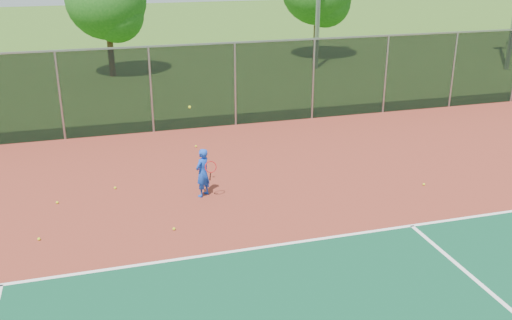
# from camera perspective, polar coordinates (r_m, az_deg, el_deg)

# --- Properties ---
(ground) EXTENTS (120.00, 120.00, 0.00)m
(ground) POSITION_cam_1_polar(r_m,az_deg,el_deg) (10.90, 14.18, -14.85)
(ground) COLOR #315718
(ground) RESTS_ON ground
(court_apron) EXTENTS (30.00, 20.00, 0.02)m
(court_apron) POSITION_cam_1_polar(r_m,az_deg,el_deg) (12.36, 9.58, -9.80)
(court_apron) COLOR maroon
(court_apron) RESTS_ON ground
(fence_back) EXTENTS (30.00, 0.06, 3.03)m
(fence_back) POSITION_cam_1_polar(r_m,az_deg,el_deg) (20.64, -2.10, 7.66)
(fence_back) COLOR black
(fence_back) RESTS_ON court_apron
(tennis_player) EXTENTS (0.59, 0.69, 2.45)m
(tennis_player) POSITION_cam_1_polar(r_m,az_deg,el_deg) (14.89, -5.36, -1.25)
(tennis_player) COLOR blue
(tennis_player) RESTS_ON court_apron
(practice_ball_0) EXTENTS (0.07, 0.07, 0.07)m
(practice_ball_0) POSITION_cam_1_polar(r_m,az_deg,el_deg) (18.74, -6.02, 1.38)
(practice_ball_0) COLOR #C6D518
(practice_ball_0) RESTS_ON court_apron
(practice_ball_1) EXTENTS (0.07, 0.07, 0.07)m
(practice_ball_1) POSITION_cam_1_polar(r_m,az_deg,el_deg) (15.47, -19.26, -4.03)
(practice_ball_1) COLOR #C6D518
(practice_ball_1) RESTS_ON court_apron
(practice_ball_2) EXTENTS (0.07, 0.07, 0.07)m
(practice_ball_2) POSITION_cam_1_polar(r_m,az_deg,el_deg) (13.45, -8.21, -6.83)
(practice_ball_2) COLOR #C6D518
(practice_ball_2) RESTS_ON court_apron
(practice_ball_3) EXTENTS (0.07, 0.07, 0.07)m
(practice_ball_3) POSITION_cam_1_polar(r_m,az_deg,el_deg) (13.77, -20.89, -7.39)
(practice_ball_3) COLOR #C6D518
(practice_ball_3) RESTS_ON court_apron
(practice_ball_4) EXTENTS (0.07, 0.07, 0.07)m
(practice_ball_4) POSITION_cam_1_polar(r_m,az_deg,el_deg) (16.35, 16.44, -2.35)
(practice_ball_4) COLOR #C6D518
(practice_ball_4) RESTS_ON court_apron
(practice_ball_5) EXTENTS (0.07, 0.07, 0.07)m
(practice_ball_5) POSITION_cam_1_polar(r_m,az_deg,el_deg) (15.93, -13.91, -2.72)
(practice_ball_5) COLOR #C6D518
(practice_ball_5) RESTS_ON court_apron
(tree_back_left) EXTENTS (3.89, 3.89, 5.71)m
(tree_back_left) POSITION_cam_1_polar(r_m,az_deg,el_deg) (29.43, -14.53, 14.95)
(tree_back_left) COLOR #3C2516
(tree_back_left) RESTS_ON ground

